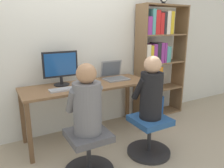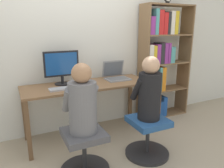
# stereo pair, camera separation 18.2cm
# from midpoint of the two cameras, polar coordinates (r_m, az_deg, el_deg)

# --- Properties ---
(ground_plane) EXTENTS (14.00, 14.00, 0.00)m
(ground_plane) POSITION_cam_midpoint_polar(r_m,az_deg,el_deg) (3.03, -5.38, -15.74)
(ground_plane) COLOR tan
(wall_back) EXTENTS (10.00, 0.05, 2.60)m
(wall_back) POSITION_cam_midpoint_polar(r_m,az_deg,el_deg) (3.25, -10.96, 10.41)
(wall_back) COLOR silver
(wall_back) RESTS_ON ground_plane
(desk) EXTENTS (1.75, 0.61, 0.77)m
(desk) POSITION_cam_midpoint_polar(r_m,az_deg,el_deg) (3.01, -8.09, -1.73)
(desk) COLOR brown
(desk) RESTS_ON ground_plane
(desktop_monitor) EXTENTS (0.47, 0.21, 0.45)m
(desktop_monitor) POSITION_cam_midpoint_polar(r_m,az_deg,el_deg) (2.97, -14.98, 4.09)
(desktop_monitor) COLOR black
(desktop_monitor) RESTS_ON desk
(laptop) EXTENTS (0.34, 0.31, 0.27)m
(laptop) POSITION_cam_midpoint_polar(r_m,az_deg,el_deg) (3.25, -0.96, 2.25)
(laptop) COLOR gray
(laptop) RESTS_ON desk
(keyboard) EXTENTS (0.44, 0.14, 0.03)m
(keyboard) POSITION_cam_midpoint_polar(r_m,az_deg,el_deg) (2.78, -13.46, -1.25)
(keyboard) COLOR #B2B2B7
(keyboard) RESTS_ON desk
(computer_mouse_by_keyboard) EXTENTS (0.06, 0.11, 0.03)m
(computer_mouse_by_keyboard) POSITION_cam_midpoint_polar(r_m,az_deg,el_deg) (2.86, -7.64, -0.51)
(computer_mouse_by_keyboard) COLOR silver
(computer_mouse_by_keyboard) RESTS_ON desk
(office_chair_left) EXTENTS (0.54, 0.54, 0.48)m
(office_chair_left) POSITION_cam_midpoint_polar(r_m,az_deg,el_deg) (2.44, -8.33, -17.17)
(office_chair_left) COLOR #262628
(office_chair_left) RESTS_ON ground_plane
(office_chair_right) EXTENTS (0.54, 0.54, 0.48)m
(office_chair_right) POSITION_cam_midpoint_polar(r_m,az_deg,el_deg) (2.77, 7.82, -13.02)
(office_chair_right) COLOR #262628
(office_chair_right) RESTS_ON ground_plane
(person_at_monitor) EXTENTS (0.35, 0.33, 0.72)m
(person_at_monitor) POSITION_cam_midpoint_polar(r_m,az_deg,el_deg) (2.21, -8.92, -4.86)
(person_at_monitor) COLOR slate
(person_at_monitor) RESTS_ON office_chair_left
(person_at_laptop) EXTENTS (0.32, 0.32, 0.74)m
(person_at_laptop) POSITION_cam_midpoint_polar(r_m,az_deg,el_deg) (2.56, 8.19, -1.61)
(person_at_laptop) COLOR black
(person_at_laptop) RESTS_ON office_chair_right
(bookshelf) EXTENTS (0.89, 0.30, 1.87)m
(bookshelf) POSITION_cam_midpoint_polar(r_m,az_deg,el_deg) (3.73, 10.04, 5.64)
(bookshelf) COLOR brown
(bookshelf) RESTS_ON ground_plane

